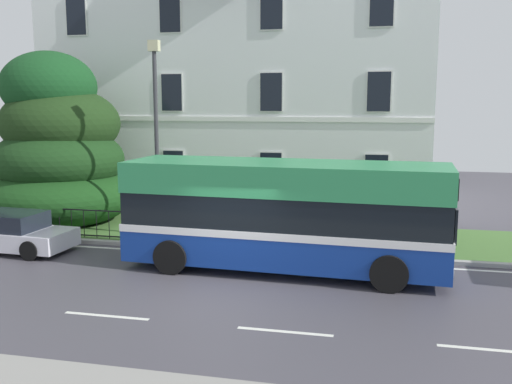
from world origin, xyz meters
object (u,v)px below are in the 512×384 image
at_px(georgian_townhouse, 248,63).
at_px(street_lamp_post, 156,126).
at_px(evergreen_tree, 59,152).
at_px(single_decker_bus, 285,214).
at_px(parked_hatchback_00, 11,232).

bearing_deg(georgian_townhouse, street_lamp_post, -95.34).
bearing_deg(street_lamp_post, evergreen_tree, 161.12).
xyz_separation_m(georgian_townhouse, evergreen_tree, (-5.63, -8.07, -3.80)).
distance_m(georgian_townhouse, street_lamp_post, 10.09).
bearing_deg(georgian_townhouse, single_decker_bus, -72.19).
bearing_deg(georgian_townhouse, parked_hatchback_00, -111.49).
distance_m(georgian_townhouse, evergreen_tree, 10.54).
bearing_deg(evergreen_tree, georgian_townhouse, 55.10).
bearing_deg(street_lamp_post, georgian_townhouse, 84.66).
distance_m(evergreen_tree, single_decker_bus, 10.64).
bearing_deg(single_decker_bus, street_lamp_post, 153.14).
height_order(evergreen_tree, single_decker_bus, evergreen_tree).
xyz_separation_m(single_decker_bus, parked_hatchback_00, (-8.84, 0.16, -1.00)).
distance_m(single_decker_bus, street_lamp_post, 6.08).
height_order(evergreen_tree, parked_hatchback_00, evergreen_tree).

